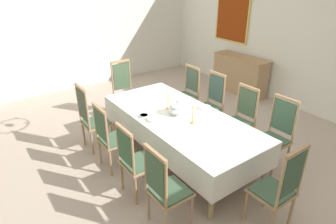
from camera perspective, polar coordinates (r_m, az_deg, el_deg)
The scene contains 25 objects.
ground at distance 4.86m, azimuth 2.95°, elevation -8.50°, with size 8.17×6.33×0.04m, color #B19F90.
back_wall at distance 6.63m, azimuth 26.20°, elevation 13.69°, with size 8.17×0.08×3.23m, color silver.
left_wall at distance 7.75m, azimuth -16.97°, elevation 16.57°, with size 0.08×6.33×3.23m, color silver.
dining_table at distance 4.46m, azimuth 2.30°, elevation -1.53°, with size 2.76×1.21×0.74m.
tablecloth at distance 4.48m, azimuth 2.29°, elevation -1.81°, with size 2.78×1.23×0.39m.
chair_south_a at distance 4.90m, azimuth -14.86°, elevation -1.11°, with size 0.44×0.42×1.15m.
chair_north_a at distance 5.83m, azimuth 3.77°, elevation 3.92°, with size 0.44×0.42×1.07m.
chair_south_b at distance 4.35m, azimuth -11.35°, elevation -4.75°, with size 0.44×0.42×1.05m.
chair_north_b at distance 5.37m, azimuth 8.39°, elevation 1.85°, with size 0.44×0.42×1.12m.
chair_south_c at distance 3.80m, azimuth -6.56°, elevation -9.37°, with size 0.44×0.42×1.05m.
chair_north_c at distance 4.93m, azimuth 14.16°, elevation -1.09°, with size 0.44×0.42×1.08m.
chair_south_d at distance 3.33m, azimuth -0.58°, elevation -14.75°, with size 0.44×0.42×1.08m.
chair_north_d at distance 4.59m, azimuth 20.55°, elevation -4.04°, with size 0.44×0.42×1.12m.
chair_head_west at distance 5.89m, azimuth -8.53°, elevation 4.25°, with size 0.42×0.44×1.18m.
chair_head_east at distance 3.53m, azimuth 20.99°, elevation -13.80°, with size 0.42×0.44×1.14m.
soup_tureen at distance 4.43m, azimuth 1.81°, elevation 0.82°, with size 0.27×0.27×0.22m.
candlestick_west at distance 4.59m, azimuth 0.00°, elevation 2.33°, with size 0.07×0.07×0.37m.
candlestick_east at distance 4.15m, azimuth 4.94°, elevation -0.34°, with size 0.07×0.07×0.38m.
bowl_near_left at distance 4.68m, azimuth 7.38°, elevation 0.93°, with size 0.19×0.19×0.04m.
bowl_near_right at distance 4.26m, azimuth -3.02°, elevation -1.50°, with size 0.17×0.17×0.04m.
bowl_far_left at distance 4.40m, azimuth -4.81°, elevation -0.72°, with size 0.15×0.15×0.03m.
spoon_primary at distance 4.63m, azimuth 8.62°, elevation 0.28°, with size 0.03×0.18×0.01m.
spoon_secondary at distance 4.37m, azimuth -3.53°, elevation -1.07°, with size 0.03×0.18×0.01m.
sideboard at distance 7.41m, azimuth 14.01°, elevation 7.22°, with size 1.44×0.48×0.90m.
framed_painting at distance 7.73m, azimuth 12.60°, elevation 17.73°, with size 1.05×0.05×1.18m.
Camera 1 is at (3.11, -2.55, 2.72)m, focal length 30.82 mm.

